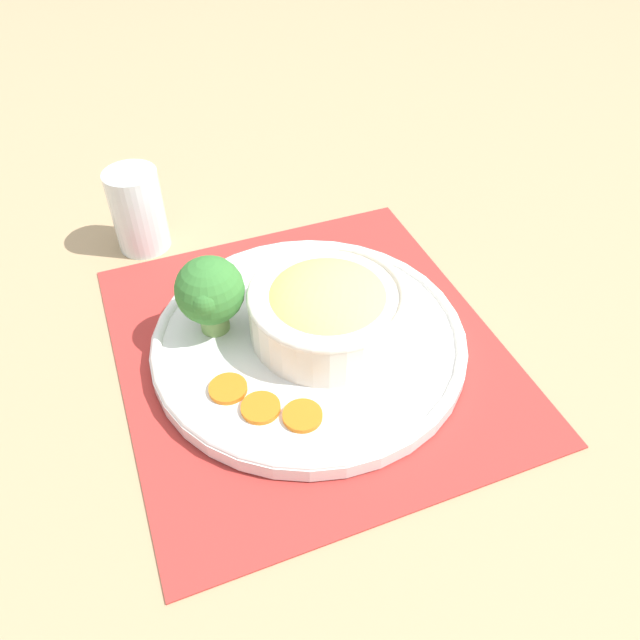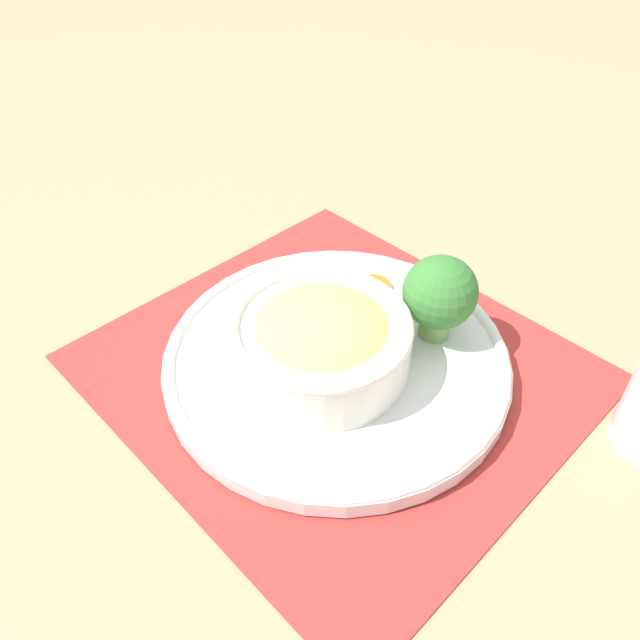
% 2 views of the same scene
% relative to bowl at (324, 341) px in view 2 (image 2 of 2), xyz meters
% --- Properties ---
extents(ground_plane, '(4.00, 4.00, 0.00)m').
position_rel_bowl_xyz_m(ground_plane, '(-0.00, 0.02, -0.05)').
color(ground_plane, tan).
extents(placemat, '(0.43, 0.40, 0.00)m').
position_rel_bowl_xyz_m(placemat, '(-0.00, 0.02, -0.05)').
color(placemat, '#B2332D').
rests_on(placemat, ground_plane).
extents(plate, '(0.32, 0.32, 0.02)m').
position_rel_bowl_xyz_m(plate, '(-0.00, 0.02, -0.04)').
color(plate, white).
rests_on(plate, placemat).
extents(bowl, '(0.16, 0.16, 0.06)m').
position_rel_bowl_xyz_m(bowl, '(0.00, 0.00, 0.00)').
color(bowl, silver).
rests_on(bowl, plate).
extents(broccoli_floret, '(0.07, 0.07, 0.09)m').
position_rel_bowl_xyz_m(broccoli_floret, '(0.05, 0.11, 0.02)').
color(broccoli_floret, '#759E51').
rests_on(broccoli_floret, plate).
extents(carrot_slice_near, '(0.04, 0.04, 0.01)m').
position_rel_bowl_xyz_m(carrot_slice_near, '(-0.04, 0.12, -0.03)').
color(carrot_slice_near, orange).
rests_on(carrot_slice_near, plate).
extents(carrot_slice_middle, '(0.04, 0.04, 0.01)m').
position_rel_bowl_xyz_m(carrot_slice_middle, '(-0.07, 0.10, -0.03)').
color(carrot_slice_middle, orange).
rests_on(carrot_slice_middle, plate).
extents(carrot_slice_far, '(0.04, 0.04, 0.01)m').
position_rel_bowl_xyz_m(carrot_slice_far, '(-0.10, 0.07, -0.03)').
color(carrot_slice_far, orange).
rests_on(carrot_slice_far, plate).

